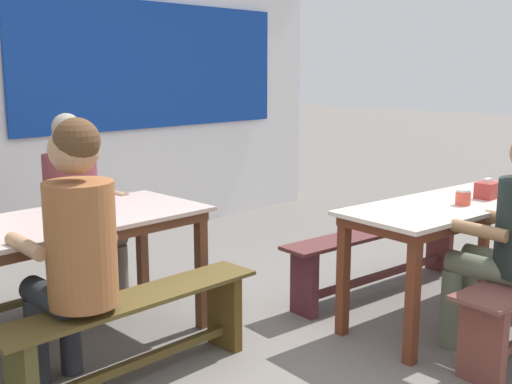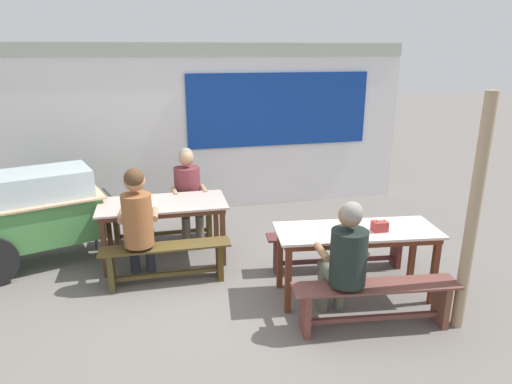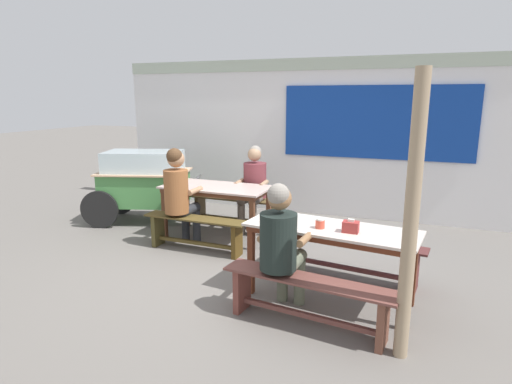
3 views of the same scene
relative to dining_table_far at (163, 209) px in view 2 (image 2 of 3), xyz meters
name	(u,v)px [view 2 (image 2 of 3)]	position (x,y,z in m)	size (l,w,h in m)	color
ground_plane	(235,289)	(0.71, -0.93, -0.68)	(40.00, 40.00, 0.00)	slate
backdrop_wall	(205,125)	(0.77, 1.85, 0.70)	(6.73, 0.23, 2.64)	white
dining_table_far	(163,209)	(0.00, 0.00, 0.00)	(1.54, 0.76, 0.76)	#C4ABA2
dining_table_near	(357,237)	(1.93, -1.34, 0.00)	(1.74, 0.82, 0.76)	beige
bench_far_back	(163,220)	(0.01, 0.61, -0.38)	(1.49, 0.32, 0.46)	brown
bench_far_front	(166,259)	(-0.01, -0.61, -0.39)	(1.44, 0.29, 0.46)	#50401D
bench_near_back	(338,246)	(2.00, -0.73, -0.38)	(1.72, 0.45, 0.46)	#532827
bench_near_front	(375,300)	(1.85, -1.95, -0.39)	(1.59, 0.47, 0.46)	brown
food_cart	(38,209)	(-1.47, 0.30, 0.01)	(1.93, 1.32, 1.16)	#478846
person_left_back_turned	(138,218)	(-0.28, -0.55, 0.10)	(0.44, 0.55, 1.36)	#27292E
person_center_facing	(188,190)	(0.36, 0.54, 0.05)	(0.47, 0.61, 1.29)	#665B51
person_near_front	(345,256)	(1.57, -1.84, 0.05)	(0.45, 0.59, 1.28)	#606853
tissue_box	(380,226)	(2.13, -1.43, 0.13)	(0.15, 0.11, 0.13)	#A0322F
condiment_jar	(352,229)	(1.83, -1.42, 0.13)	(0.09, 0.09, 0.10)	#DE4D39
wooden_support_post	(473,217)	(2.66, -2.09, 0.43)	(0.11, 0.11, 2.22)	#9E8669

